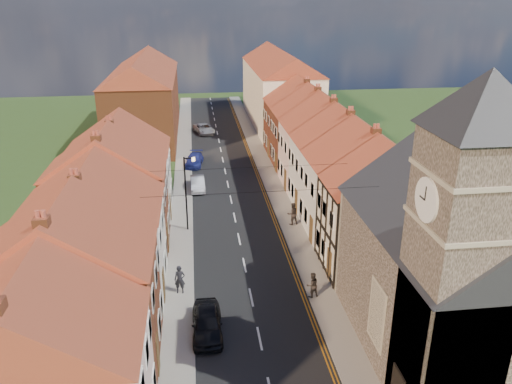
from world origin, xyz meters
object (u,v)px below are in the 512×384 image
(lamppost, at_px, (187,189))
(pedestrian_right, at_px, (312,285))
(car_mid, at_px, (198,183))
(car_distant, at_px, (204,129))
(car_near, at_px, (207,323))
(car_far, at_px, (194,160))
(pedestrian_left, at_px, (180,280))
(church, at_px, (463,257))
(pedestrian_right_b, at_px, (292,214))

(lamppost, xyz_separation_m, pedestrian_right, (7.51, -10.52, -2.59))
(lamppost, relative_size, car_mid, 1.59)
(car_distant, xyz_separation_m, pedestrian_right, (5.47, -40.52, 0.31))
(car_mid, xyz_separation_m, pedestrian_right, (6.67, -19.47, 0.32))
(car_mid, bearing_deg, car_near, -91.30)
(car_far, distance_m, pedestrian_right, 27.75)
(car_far, relative_size, pedestrian_left, 2.29)
(church, height_order, car_distant, church)
(pedestrian_left, xyz_separation_m, pedestrian_right_b, (8.84, 8.95, 0.01))
(car_distant, bearing_deg, lamppost, -108.19)
(car_mid, height_order, car_distant, car_distant)
(car_far, bearing_deg, lamppost, -84.75)
(church, distance_m, car_mid, 28.92)
(church, relative_size, lamppost, 2.53)
(car_far, distance_m, pedestrian_left, 25.45)
(car_mid, xyz_separation_m, pedestrian_right_b, (7.48, -9.05, 0.43))
(car_distant, xyz_separation_m, pedestrian_right_b, (6.28, -30.10, 0.41))
(car_mid, distance_m, pedestrian_left, 18.06)
(church, relative_size, car_far, 3.61)
(pedestrian_right, bearing_deg, church, 114.90)
(pedestrian_right, bearing_deg, lamppost, -72.16)
(pedestrian_left, bearing_deg, pedestrian_right_b, 49.74)
(lamppost, xyz_separation_m, pedestrian_right_b, (8.32, -0.10, -2.49))
(lamppost, relative_size, car_far, 1.43)
(pedestrian_right_b, bearing_deg, car_mid, -64.42)
(pedestrian_right, bearing_deg, pedestrian_left, -28.02)
(car_near, bearing_deg, car_distant, 88.89)
(car_near, bearing_deg, car_mid, 90.69)
(car_mid, bearing_deg, lamppost, -97.09)
(church, relative_size, pedestrian_left, 8.28)
(pedestrian_right, bearing_deg, car_near, 4.41)
(car_distant, bearing_deg, car_far, -110.27)
(car_mid, height_order, car_far, car_mid)
(lamppost, height_order, car_distant, lamppost)
(car_mid, distance_m, car_distant, 21.08)
(car_distant, distance_m, pedestrian_right_b, 30.76)
(car_near, relative_size, car_mid, 1.08)
(car_far, xyz_separation_m, car_distant, (1.43, 13.64, 0.02))
(church, relative_size, car_near, 3.72)
(car_near, distance_m, car_far, 29.53)
(car_near, distance_m, car_mid, 22.11)
(church, height_order, pedestrian_right, church)
(car_near, relative_size, pedestrian_right_b, 2.20)
(church, distance_m, car_distant, 48.27)
(lamppost, distance_m, pedestrian_right_b, 8.69)
(car_distant, distance_m, pedestrian_right, 40.89)
(pedestrian_right_b, bearing_deg, car_near, 46.76)
(pedestrian_right, relative_size, pedestrian_right_b, 0.89)
(car_near, bearing_deg, pedestrian_left, 110.65)
(car_mid, relative_size, pedestrian_left, 2.05)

